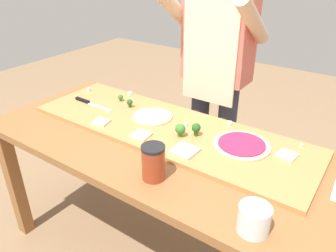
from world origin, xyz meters
name	(u,v)px	position (x,y,z in m)	size (l,w,h in m)	color
prep_table	(163,160)	(0.00, 0.00, 0.69)	(1.84, 0.78, 0.79)	brown
cutting_board	(167,128)	(-0.06, 0.12, 0.80)	(1.50, 0.48, 0.02)	#B27F47
chefs_knife	(88,102)	(-0.60, 0.09, 0.82)	(0.29, 0.03, 0.02)	#B7BABF
pizza_whole_beet_magenta	(242,145)	(0.33, 0.15, 0.82)	(0.26, 0.26, 0.02)	beige
pizza_whole_cheese_artichoke	(152,116)	(-0.18, 0.15, 0.82)	(0.21, 0.21, 0.02)	beige
pizza_slice_center	(185,151)	(0.15, -0.04, 0.82)	(0.11, 0.11, 0.01)	beige
pizza_slice_near_right	(101,122)	(-0.36, -0.05, 0.82)	(0.08, 0.08, 0.01)	beige
pizza_slice_far_right	(141,135)	(-0.10, -0.04, 0.82)	(0.08, 0.08, 0.01)	beige
pizza_slice_near_left	(287,155)	(0.53, 0.19, 0.82)	(0.08, 0.08, 0.01)	beige
broccoli_floret_center_left	(120,97)	(-0.47, 0.22, 0.84)	(0.03, 0.03, 0.04)	#3F7220
broccoli_floret_back_mid	(130,103)	(-0.37, 0.19, 0.84)	(0.03, 0.03, 0.05)	#2C5915
broccoli_floret_front_right	(196,128)	(0.11, 0.12, 0.85)	(0.04, 0.04, 0.07)	#2C5915
broccoli_floret_front_mid	(180,129)	(0.05, 0.07, 0.85)	(0.05, 0.05, 0.07)	#3F7220
cheese_crumble_a	(130,94)	(-0.48, 0.32, 0.82)	(0.02, 0.02, 0.02)	silver
cheese_crumble_b	(186,124)	(0.02, 0.18, 0.82)	(0.02, 0.02, 0.02)	white
cheese_crumble_c	(230,123)	(0.20, 0.31, 0.82)	(0.02, 0.02, 0.02)	silver
cheese_crumble_d	(302,145)	(0.56, 0.31, 0.82)	(0.01, 0.01, 0.01)	silver
cheese_crumble_e	(89,89)	(-0.75, 0.23, 0.82)	(0.02, 0.02, 0.02)	white
flour_cup	(254,220)	(0.57, -0.29, 0.83)	(0.11, 0.11, 0.10)	white
sauce_jar	(153,162)	(0.13, -0.24, 0.87)	(0.10, 0.10, 0.15)	#99381E
cook_center	(216,64)	(-0.07, 0.66, 1.00)	(0.54, 0.39, 1.67)	#333847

